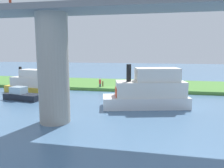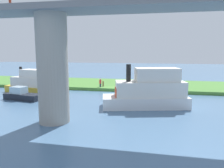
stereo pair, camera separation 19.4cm
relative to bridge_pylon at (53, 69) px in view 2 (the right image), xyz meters
The scene contains 9 objects.
ground_plane 16.56m from the bridge_pylon, 99.54° to the right, with size 160.00×160.00×0.00m, color #4C7093.
grassy_bank 22.26m from the bridge_pylon, 96.92° to the right, with size 80.00×12.00×0.50m, color #4C8438.
bridge_pylon is the anchor object (origin of this frame).
bridge_span 5.30m from the bridge_pylon, 90.00° to the right, with size 73.32×4.30×3.25m.
person_on_bank 17.29m from the bridge_pylon, 89.55° to the right, with size 0.51×0.51×1.39m.
mooring_post 17.86m from the bridge_pylon, 90.69° to the right, with size 0.20×0.20×0.86m, color brown.
motorboat_red 16.18m from the bridge_pylon, 50.72° to the right, with size 8.13×4.25×3.96m.
motorboat_white 11.15m from the bridge_pylon, 138.83° to the right, with size 10.13×5.43×4.93m.
pontoon_yellow 12.17m from the bridge_pylon, 42.38° to the right, with size 5.34×2.61×1.70m.
Camera 2 is at (-6.42, 33.51, 6.43)m, focal length 35.29 mm.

